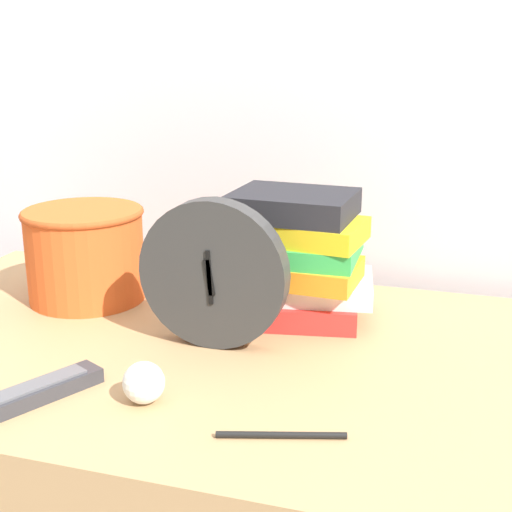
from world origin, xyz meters
TOP-DOWN VIEW (x-y plane):
  - wall_back at (0.00, 0.77)m, footprint 6.00×0.04m
  - desk_clock at (0.02, 0.35)m, footprint 0.23×0.04m
  - book_stack at (0.10, 0.50)m, footprint 0.27×0.21m
  - basket at (-0.27, 0.48)m, footprint 0.21×0.21m
  - tv_remote at (-0.14, 0.12)m, footprint 0.11×0.17m
  - crumpled_paper_ball at (-0.01, 0.16)m, footprint 0.05×0.05m
  - pen at (0.18, 0.12)m, footprint 0.15×0.05m

SIDE VIEW (x-z plane):
  - pen at x=0.18m, z-range 0.74..0.75m
  - tv_remote at x=-0.14m, z-range 0.74..0.76m
  - crumpled_paper_ball at x=-0.01m, z-range 0.74..0.79m
  - basket at x=-0.27m, z-range 0.74..0.91m
  - book_stack at x=0.10m, z-range 0.74..0.95m
  - desk_clock at x=0.02m, z-range 0.74..0.97m
  - wall_back at x=0.00m, z-range 0.00..2.40m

